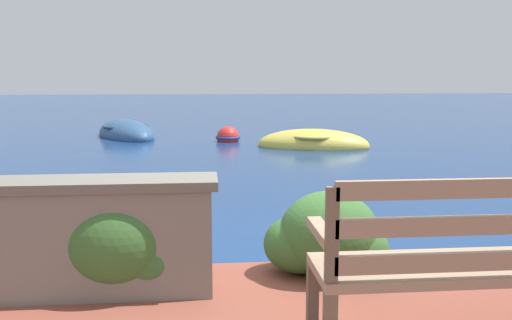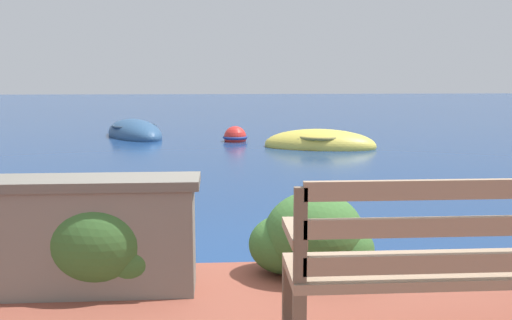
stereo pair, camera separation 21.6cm
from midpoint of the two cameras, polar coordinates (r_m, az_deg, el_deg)
The scene contains 8 objects.
ground_plane at distance 4.41m, azimuth -4.09°, elevation -12.94°, with size 80.00×80.00×0.00m.
park_bench at distance 3.07m, azimuth 19.95°, elevation -9.26°, with size 1.70×0.48×0.93m.
stone_wall at distance 3.84m, azimuth -18.78°, elevation -7.27°, with size 1.75×0.39×0.75m.
hedge_clump_left at distance 3.92m, azimuth -15.26°, elevation -7.98°, with size 1.02×0.73×0.69m.
hedge_clump_centre at distance 4.05m, azimuth 5.56°, elevation -7.81°, with size 0.87×0.63×0.59m.
rowboat_nearest at distance 12.58m, azimuth 5.25°, elevation 1.55°, with size 2.67×1.77×0.71m.
rowboat_mid at distance 14.94m, azimuth -13.28°, elevation 2.50°, with size 2.18×2.86×0.79m.
mooring_buoy at distance 13.65m, azimuth -3.27°, elevation 2.27°, with size 0.60×0.60×0.54m.
Camera 1 is at (-0.19, -4.09, 1.63)m, focal length 40.00 mm.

